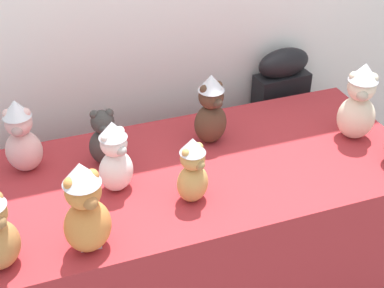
{
  "coord_description": "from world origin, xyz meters",
  "views": [
    {
      "loc": [
        -0.6,
        -1.42,
        2.07
      ],
      "look_at": [
        0.0,
        0.25,
        0.87
      ],
      "focal_mm": 51.7,
      "sensor_mm": 36.0,
      "label": 1
    }
  ],
  "objects_px": {
    "teddy_bear_blush": "(21,137)",
    "teddy_bear_cocoa": "(211,110)",
    "teddy_bear_snow": "(115,157)",
    "instrument_case": "(277,129)",
    "teddy_bear_charcoal": "(104,139)",
    "teddy_bear_honey": "(193,171)",
    "teddy_bear_cream": "(359,103)",
    "teddy_bear_ginger": "(86,209)",
    "display_table": "(192,238)"
  },
  "relations": [
    {
      "from": "instrument_case",
      "to": "teddy_bear_blush",
      "type": "height_order",
      "value": "teddy_bear_blush"
    },
    {
      "from": "instrument_case",
      "to": "teddy_bear_cocoa",
      "type": "bearing_deg",
      "value": -149.94
    },
    {
      "from": "instrument_case",
      "to": "teddy_bear_blush",
      "type": "relative_size",
      "value": 3.01
    },
    {
      "from": "teddy_bear_cream",
      "to": "teddy_bear_ginger",
      "type": "relative_size",
      "value": 1.01
    },
    {
      "from": "instrument_case",
      "to": "display_table",
      "type": "bearing_deg",
      "value": -146.3
    },
    {
      "from": "teddy_bear_charcoal",
      "to": "teddy_bear_ginger",
      "type": "xyz_separation_m",
      "value": [
        -0.15,
        -0.46,
        0.05
      ]
    },
    {
      "from": "teddy_bear_blush",
      "to": "teddy_bear_snow",
      "type": "xyz_separation_m",
      "value": [
        0.31,
        -0.24,
        -0.01
      ]
    },
    {
      "from": "teddy_bear_cream",
      "to": "teddy_bear_cocoa",
      "type": "distance_m",
      "value": 0.62
    },
    {
      "from": "teddy_bear_blush",
      "to": "teddy_bear_snow",
      "type": "relative_size",
      "value": 1.05
    },
    {
      "from": "instrument_case",
      "to": "teddy_bear_charcoal",
      "type": "distance_m",
      "value": 1.12
    },
    {
      "from": "teddy_bear_charcoal",
      "to": "teddy_bear_cream",
      "type": "bearing_deg",
      "value": -2.6
    },
    {
      "from": "teddy_bear_cocoa",
      "to": "teddy_bear_ginger",
      "type": "xyz_separation_m",
      "value": [
        -0.61,
        -0.46,
        0.02
      ]
    },
    {
      "from": "display_table",
      "to": "teddy_bear_cocoa",
      "type": "xyz_separation_m",
      "value": [
        0.14,
        0.16,
        0.53
      ]
    },
    {
      "from": "teddy_bear_cream",
      "to": "teddy_bear_cocoa",
      "type": "xyz_separation_m",
      "value": [
        -0.59,
        0.18,
        -0.02
      ]
    },
    {
      "from": "display_table",
      "to": "teddy_bear_snow",
      "type": "distance_m",
      "value": 0.61
    },
    {
      "from": "teddy_bear_blush",
      "to": "teddy_bear_ginger",
      "type": "bearing_deg",
      "value": -61.83
    },
    {
      "from": "teddy_bear_honey",
      "to": "teddy_bear_blush",
      "type": "relative_size",
      "value": 0.86
    },
    {
      "from": "teddy_bear_honey",
      "to": "instrument_case",
      "type": "bearing_deg",
      "value": 22.57
    },
    {
      "from": "teddy_bear_cocoa",
      "to": "teddy_bear_snow",
      "type": "xyz_separation_m",
      "value": [
        -0.45,
        -0.18,
        -0.01
      ]
    },
    {
      "from": "teddy_bear_honey",
      "to": "teddy_bear_cream",
      "type": "distance_m",
      "value": 0.81
    },
    {
      "from": "teddy_bear_blush",
      "to": "teddy_bear_cream",
      "type": "distance_m",
      "value": 1.37
    },
    {
      "from": "teddy_bear_cocoa",
      "to": "display_table",
      "type": "bearing_deg",
      "value": -143.99
    },
    {
      "from": "teddy_bear_blush",
      "to": "teddy_bear_charcoal",
      "type": "bearing_deg",
      "value": 0.47
    },
    {
      "from": "display_table",
      "to": "teddy_bear_cocoa",
      "type": "height_order",
      "value": "teddy_bear_cocoa"
    },
    {
      "from": "instrument_case",
      "to": "teddy_bear_charcoal",
      "type": "relative_size",
      "value": 3.83
    },
    {
      "from": "teddy_bear_blush",
      "to": "teddy_bear_cocoa",
      "type": "distance_m",
      "value": 0.76
    },
    {
      "from": "teddy_bear_cocoa",
      "to": "teddy_bear_ginger",
      "type": "relative_size",
      "value": 0.91
    },
    {
      "from": "teddy_bear_blush",
      "to": "teddy_bear_cream",
      "type": "relative_size",
      "value": 0.9
    },
    {
      "from": "teddy_bear_honey",
      "to": "teddy_bear_snow",
      "type": "distance_m",
      "value": 0.29
    },
    {
      "from": "teddy_bear_honey",
      "to": "teddy_bear_cream",
      "type": "relative_size",
      "value": 0.77
    },
    {
      "from": "teddy_bear_honey",
      "to": "teddy_bear_cocoa",
      "type": "bearing_deg",
      "value": 37.98
    },
    {
      "from": "teddy_bear_ginger",
      "to": "teddy_bear_cocoa",
      "type": "bearing_deg",
      "value": 23.0
    },
    {
      "from": "instrument_case",
      "to": "teddy_bear_blush",
      "type": "xyz_separation_m",
      "value": [
        -1.29,
        -0.31,
        0.43
      ]
    },
    {
      "from": "teddy_bear_honey",
      "to": "teddy_bear_cream",
      "type": "bearing_deg",
      "value": -9.73
    },
    {
      "from": "teddy_bear_cream",
      "to": "teddy_bear_charcoal",
      "type": "relative_size",
      "value": 1.42
    },
    {
      "from": "teddy_bear_cream",
      "to": "teddy_bear_snow",
      "type": "xyz_separation_m",
      "value": [
        -1.04,
        -0.01,
        -0.03
      ]
    },
    {
      "from": "teddy_bear_charcoal",
      "to": "teddy_bear_ginger",
      "type": "height_order",
      "value": "teddy_bear_ginger"
    },
    {
      "from": "teddy_bear_blush",
      "to": "display_table",
      "type": "bearing_deg",
      "value": -7.81
    },
    {
      "from": "display_table",
      "to": "teddy_bear_cream",
      "type": "bearing_deg",
      "value": -1.12
    },
    {
      "from": "display_table",
      "to": "teddy_bear_blush",
      "type": "xyz_separation_m",
      "value": [
        -0.62,
        0.22,
        0.53
      ]
    },
    {
      "from": "teddy_bear_blush",
      "to": "teddy_bear_snow",
      "type": "height_order",
      "value": "teddy_bear_blush"
    },
    {
      "from": "teddy_bear_honey",
      "to": "teddy_bear_charcoal",
      "type": "bearing_deg",
      "value": 105.15
    },
    {
      "from": "teddy_bear_ginger",
      "to": "teddy_bear_cream",
      "type": "bearing_deg",
      "value": -0.99
    },
    {
      "from": "display_table",
      "to": "teddy_bear_charcoal",
      "type": "height_order",
      "value": "teddy_bear_charcoal"
    },
    {
      "from": "display_table",
      "to": "teddy_bear_charcoal",
      "type": "distance_m",
      "value": 0.6
    },
    {
      "from": "teddy_bear_cream",
      "to": "teddy_bear_ginger",
      "type": "xyz_separation_m",
      "value": [
        -1.2,
        -0.29,
        -0.0
      ]
    },
    {
      "from": "teddy_bear_cocoa",
      "to": "teddy_bear_ginger",
      "type": "bearing_deg",
      "value": -155.76
    },
    {
      "from": "teddy_bear_ginger",
      "to": "display_table",
      "type": "bearing_deg",
      "value": 18.42
    },
    {
      "from": "instrument_case",
      "to": "teddy_bear_honey",
      "type": "bearing_deg",
      "value": -140.56
    },
    {
      "from": "teddy_bear_charcoal",
      "to": "instrument_case",
      "type": "bearing_deg",
      "value": 27.48
    }
  ]
}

